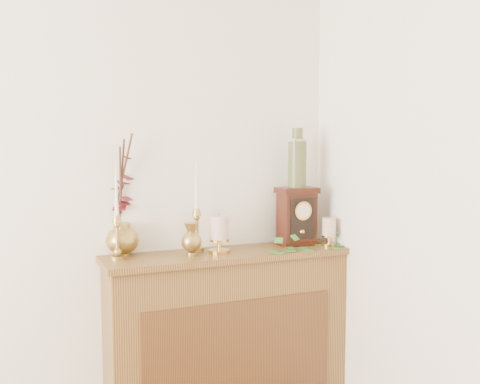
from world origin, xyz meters
name	(u,v)px	position (x,y,z in m)	size (l,w,h in m)	color
console_shelf	(228,348)	(1.40, 2.10, 0.44)	(1.24, 0.34, 0.93)	olive
candlestick_left	(117,230)	(0.86, 2.12, 1.07)	(0.07, 0.07, 0.42)	tan
candlestick_center	(197,223)	(1.26, 2.17, 1.07)	(0.07, 0.07, 0.44)	tan
bud_vase	(191,239)	(1.20, 2.07, 1.01)	(0.10, 0.10, 0.16)	tan
ginger_jar	(122,200)	(0.91, 2.25, 1.19)	(0.24, 0.25, 0.58)	tan
pillar_candle_left	(219,232)	(1.34, 2.07, 1.03)	(0.10, 0.10, 0.20)	gold
pillar_candle_right	(329,230)	(1.94, 2.03, 1.01)	(0.08, 0.08, 0.16)	gold
ivy_garland	(305,245)	(1.79, 2.02, 0.94)	(0.46, 0.19, 0.08)	#2D732C
mantel_clock	(297,217)	(1.80, 2.13, 1.08)	(0.20, 0.15, 0.30)	#39130B
ceramic_vase	(297,161)	(1.80, 2.13, 1.37)	(0.10, 0.10, 0.31)	#1C382D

